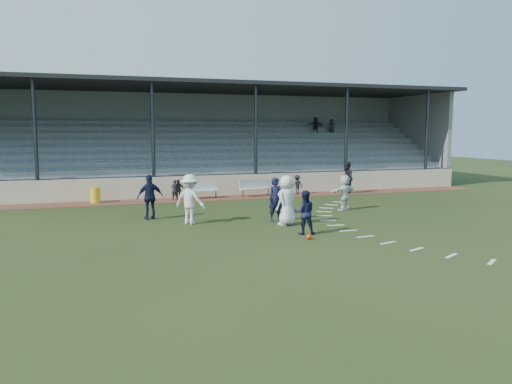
# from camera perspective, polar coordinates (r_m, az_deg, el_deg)

# --- Properties ---
(ground) EXTENTS (90.00, 90.00, 0.00)m
(ground) POSITION_cam_1_polar(r_m,az_deg,el_deg) (18.05, 2.50, -5.02)
(ground) COLOR #253214
(ground) RESTS_ON ground
(cinder_track) EXTENTS (34.00, 2.00, 0.02)m
(cinder_track) POSITION_cam_1_polar(r_m,az_deg,el_deg) (27.97, -5.14, -0.74)
(cinder_track) COLOR brown
(cinder_track) RESTS_ON ground
(retaining_wall) EXTENTS (34.00, 0.18, 1.20)m
(retaining_wall) POSITION_cam_1_polar(r_m,az_deg,el_deg) (28.92, -5.63, 0.69)
(retaining_wall) COLOR beige
(retaining_wall) RESTS_ON ground
(bench_left) EXTENTS (2.03, 0.63, 0.95)m
(bench_left) POSITION_cam_1_polar(r_m,az_deg,el_deg) (27.93, -6.32, 0.42)
(bench_left) COLOR beige
(bench_left) RESTS_ON cinder_track
(bench_right) EXTENTS (2.04, 0.89, 0.95)m
(bench_right) POSITION_cam_1_polar(r_m,az_deg,el_deg) (28.82, -0.12, 0.67)
(bench_right) COLOR beige
(bench_right) RESTS_ON cinder_track
(trash_bin) EXTENTS (0.51, 0.51, 0.81)m
(trash_bin) POSITION_cam_1_polar(r_m,az_deg,el_deg) (27.43, -17.90, -0.32)
(trash_bin) COLOR yellow
(trash_bin) RESTS_ON cinder_track
(football) EXTENTS (0.20, 0.20, 0.20)m
(football) POSITION_cam_1_polar(r_m,az_deg,el_deg) (17.49, 6.07, -5.10)
(football) COLOR #C2390B
(football) RESTS_ON ground
(player_white_lead) EXTENTS (1.16, 1.03, 2.00)m
(player_white_lead) POSITION_cam_1_polar(r_m,az_deg,el_deg) (19.93, 3.51, -0.96)
(player_white_lead) COLOR silver
(player_white_lead) RESTS_ON ground
(player_navy_lead) EXTENTS (0.71, 0.50, 1.84)m
(player_navy_lead) POSITION_cam_1_polar(r_m,az_deg,el_deg) (20.75, 2.29, -0.86)
(player_navy_lead) COLOR black
(player_navy_lead) RESTS_ON ground
(player_navy_mid) EXTENTS (0.91, 0.79, 1.61)m
(player_navy_mid) POSITION_cam_1_polar(r_m,az_deg,el_deg) (18.25, 5.57, -2.34)
(player_navy_mid) COLOR black
(player_navy_mid) RESTS_ON ground
(player_white_wing) EXTENTS (1.47, 1.42, 2.01)m
(player_white_wing) POSITION_cam_1_polar(r_m,az_deg,el_deg) (20.33, -7.55, -0.84)
(player_white_wing) COLOR silver
(player_white_wing) RESTS_ON ground
(player_navy_wing) EXTENTS (1.19, 0.65, 1.91)m
(player_navy_wing) POSITION_cam_1_polar(r_m,az_deg,el_deg) (21.70, -12.01, -0.57)
(player_navy_wing) COLOR black
(player_navy_wing) RESTS_ON ground
(player_white_back) EXTENTS (1.65, 0.99, 1.70)m
(player_white_back) POSITION_cam_1_polar(r_m,az_deg,el_deg) (24.10, 10.06, -0.05)
(player_white_back) COLOR silver
(player_white_back) RESTS_ON ground
(official) EXTENTS (1.08, 1.16, 1.90)m
(official) POSITION_cam_1_polar(r_m,az_deg,el_deg) (30.48, 10.33, 1.63)
(official) COLOR black
(official) RESTS_ON cinder_track
(sub_left_near) EXTENTS (0.43, 0.30, 1.11)m
(sub_left_near) POSITION_cam_1_polar(r_m,az_deg,el_deg) (27.38, -9.27, 0.22)
(sub_left_near) COLOR black
(sub_left_near) RESTS_ON cinder_track
(sub_left_far) EXTENTS (0.66, 0.28, 1.12)m
(sub_left_far) POSITION_cam_1_polar(r_m,az_deg,el_deg) (27.46, -8.84, 0.26)
(sub_left_far) COLOR black
(sub_left_far) RESTS_ON cinder_track
(sub_right) EXTENTS (0.80, 0.55, 1.15)m
(sub_right) POSITION_cam_1_polar(r_m,az_deg,el_deg) (29.75, 4.72, 0.86)
(sub_right) COLOR black
(sub_right) RESTS_ON cinder_track
(grandstand) EXTENTS (34.60, 9.00, 6.61)m
(grandstand) POSITION_cam_1_polar(r_m,az_deg,el_deg) (33.40, -7.43, 4.26)
(grandstand) COLOR gray
(grandstand) RESTS_ON ground
(penalty_arc) EXTENTS (3.89, 14.63, 0.01)m
(penalty_arc) POSITION_cam_1_polar(r_m,az_deg,el_deg) (19.86, 13.72, -4.09)
(penalty_arc) COLOR silver
(penalty_arc) RESTS_ON ground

